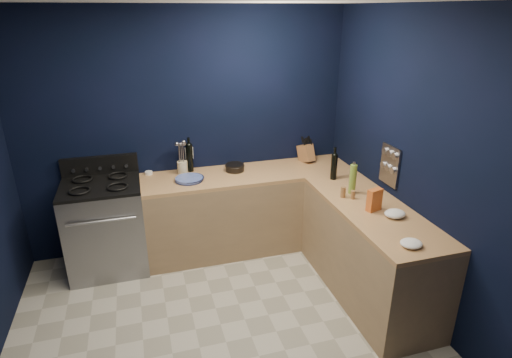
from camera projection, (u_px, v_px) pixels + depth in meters
name	position (u px, v px, depth m)	size (l,w,h in m)	color
floor	(226.00, 343.00, 3.45)	(3.50, 3.50, 0.02)	#ACA797
wall_back	(188.00, 133.00, 4.52)	(3.50, 0.02, 2.60)	black
wall_right	(432.00, 174.00, 3.42)	(0.02, 3.50, 2.60)	black
cab_back	(249.00, 211.00, 4.72)	(2.30, 0.63, 0.86)	#927351
top_back	(249.00, 174.00, 4.55)	(2.30, 0.63, 0.04)	brown
cab_right	(368.00, 253.00, 3.91)	(0.63, 1.67, 0.86)	#927351
top_right	(373.00, 210.00, 3.74)	(0.63, 1.67, 0.04)	brown
gas_range	(106.00, 228.00, 4.30)	(0.76, 0.66, 0.92)	gray
oven_door	(105.00, 244.00, 4.02)	(0.59, 0.02, 0.42)	black
cooktop	(100.00, 186.00, 4.12)	(0.76, 0.66, 0.03)	black
backguard	(100.00, 165.00, 4.34)	(0.76, 0.06, 0.20)	black
spice_panel	(390.00, 165.00, 3.94)	(0.02, 0.28, 0.38)	gray
wall_outlet	(189.00, 153.00, 4.59)	(0.09, 0.02, 0.13)	white
plate_stack	(189.00, 179.00, 4.32)	(0.28, 0.28, 0.04)	#375296
ramekin	(149.00, 173.00, 4.49)	(0.08, 0.08, 0.03)	white
utensil_crock	(183.00, 168.00, 4.49)	(0.11, 0.11, 0.14)	beige
wine_bottle_back	(190.00, 158.00, 4.53)	(0.07, 0.07, 0.30)	black
lemon_basket	(235.00, 168.00, 4.58)	(0.20, 0.20, 0.08)	black
knife_block	(306.00, 153.00, 4.84)	(0.11, 0.18, 0.20)	brown
wine_bottle_right	(334.00, 167.00, 4.32)	(0.07, 0.07, 0.27)	black
oil_bottle	(353.00, 179.00, 3.98)	(0.07, 0.07, 0.29)	olive
spice_jar_near	(343.00, 192.00, 3.93)	(0.05, 0.05, 0.11)	olive
spice_jar_far	(353.00, 195.00, 3.90)	(0.04, 0.04, 0.08)	olive
crouton_bag	(374.00, 200.00, 3.66)	(0.14, 0.06, 0.20)	#A7152A
towel_front	(395.00, 214.00, 3.56)	(0.18, 0.16, 0.06)	white
towel_end	(411.00, 243.00, 3.12)	(0.17, 0.15, 0.05)	white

